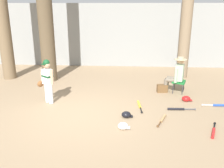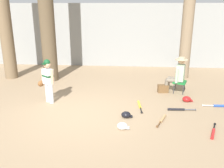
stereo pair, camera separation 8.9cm
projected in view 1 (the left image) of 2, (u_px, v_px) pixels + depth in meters
name	position (u px, v px, depth m)	size (l,w,h in m)	color
ground_plane	(84.00, 115.00, 6.47)	(60.00, 60.00, 0.00)	#937A5B
concrete_back_wall	(104.00, 35.00, 11.47)	(18.00, 0.36, 2.86)	gray
tree_near_player	(44.00, 2.00, 8.64)	(0.78, 0.78, 6.54)	brown
tree_behind_spectator	(187.00, 14.00, 9.21)	(0.60, 0.60, 5.49)	#7F6B51
young_ballplayer	(47.00, 78.00, 7.09)	(0.59, 0.40, 1.31)	white
folding_stool	(179.00, 82.00, 8.03)	(0.51, 0.51, 0.41)	#196B2D
seated_spectator	(176.00, 74.00, 7.98)	(0.68, 0.53, 1.20)	#6B6051
handbag_beside_stool	(162.00, 88.00, 8.15)	(0.34, 0.18, 0.26)	brown
bat_red_barrel	(213.00, 132.00, 5.55)	(0.34, 0.73, 0.07)	red
bat_blue_youth	(219.00, 105.00, 7.03)	(0.78, 0.08, 0.07)	#2347AD
bat_black_composite	(178.00, 109.00, 6.77)	(0.77, 0.09, 0.07)	black
bat_yellow_trainer	(139.00, 105.00, 7.03)	(0.13, 0.81, 0.07)	yellow
bat_wood_tan	(162.00, 119.00, 6.18)	(0.33, 0.68, 0.07)	tan
batting_helmet_black	(126.00, 115.00, 6.33)	(0.29, 0.22, 0.17)	black
batting_helmet_white	(123.00, 126.00, 5.74)	(0.29, 0.22, 0.17)	silver
batting_helmet_red	(186.00, 99.00, 7.40)	(0.30, 0.23, 0.18)	#A81919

